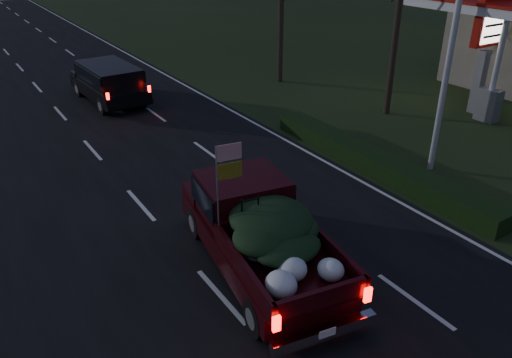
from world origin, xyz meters
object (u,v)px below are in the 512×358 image
pickup_truck (259,227)px  lead_suv (109,79)px  light_pole (458,4)px  gas_price_pylon (490,27)px

pickup_truck → lead_suv: pickup_truck is taller
light_pole → lead_suv: (-6.97, 13.40, -4.36)m
pickup_truck → light_pole: bearing=19.3°
pickup_truck → lead_suv: (1.16, 14.88, -0.02)m
lead_suv → gas_price_pylon: bearing=-40.3°
light_pole → pickup_truck: 9.34m
gas_price_pylon → lead_suv: (-13.47, 10.41, -2.65)m
lead_suv → light_pole: bearing=-65.1°
light_pole → pickup_truck: (-8.13, -1.48, -4.35)m
gas_price_pylon → lead_suv: gas_price_pylon is taller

